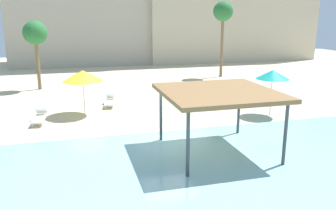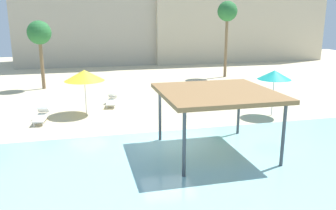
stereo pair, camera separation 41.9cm
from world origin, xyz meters
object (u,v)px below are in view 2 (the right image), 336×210
shade_pavilion (217,94)px  beach_umbrella_yellow_1 (84,75)px  palm_tree_0 (227,13)px  palm_tree_1 (39,34)px  beach_umbrella_teal_0 (274,75)px  lounge_chair_4 (41,116)px  lounge_chair_0 (112,100)px

shade_pavilion → beach_umbrella_yellow_1: shade_pavilion is taller
palm_tree_0 → palm_tree_1: bearing=-173.9°
shade_pavilion → beach_umbrella_yellow_1: (-5.40, 7.86, -0.24)m
beach_umbrella_teal_0 → palm_tree_1: (-14.22, 11.79, 1.99)m
beach_umbrella_teal_0 → beach_umbrella_yellow_1: bearing=164.1°
beach_umbrella_yellow_1 → palm_tree_1: (-3.28, 8.68, 2.08)m
beach_umbrella_teal_0 → beach_umbrella_yellow_1: size_ratio=1.01×
lounge_chair_4 → beach_umbrella_teal_0: bearing=87.4°
shade_pavilion → beach_umbrella_teal_0: bearing=40.7°
lounge_chair_0 → palm_tree_1: bearing=-133.3°
lounge_chair_4 → palm_tree_0: 20.70m
beach_umbrella_yellow_1 → lounge_chair_4: (-2.52, -1.10, -2.06)m
lounge_chair_0 → palm_tree_0: 15.88m
lounge_chair_0 → beach_umbrella_teal_0: bearing=73.4°
lounge_chair_4 → palm_tree_0: (16.15, 11.59, 5.77)m
palm_tree_1 → beach_umbrella_teal_0: bearing=-39.7°
lounge_chair_4 → palm_tree_0: bearing=131.5°
beach_umbrella_yellow_1 → lounge_chair_0: size_ratio=1.38×
beach_umbrella_yellow_1 → shade_pavilion: bearing=-55.5°
palm_tree_1 → lounge_chair_0: bearing=-54.3°
lounge_chair_0 → palm_tree_1: 9.54m
lounge_chair_4 → palm_tree_1: size_ratio=0.35×
palm_tree_0 → shade_pavilion: bearing=-114.1°
beach_umbrella_yellow_1 → palm_tree_1: size_ratio=0.49×
shade_pavilion → palm_tree_1: palm_tree_1 is taller
shade_pavilion → lounge_chair_4: bearing=139.5°
lounge_chair_0 → lounge_chair_4: bearing=-45.6°
beach_umbrella_yellow_1 → lounge_chair_4: bearing=-156.5°
shade_pavilion → lounge_chair_0: 10.50m
beach_umbrella_yellow_1 → palm_tree_0: 17.59m
shade_pavilion → beach_umbrella_teal_0: 7.29m
palm_tree_0 → palm_tree_1: size_ratio=1.31×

